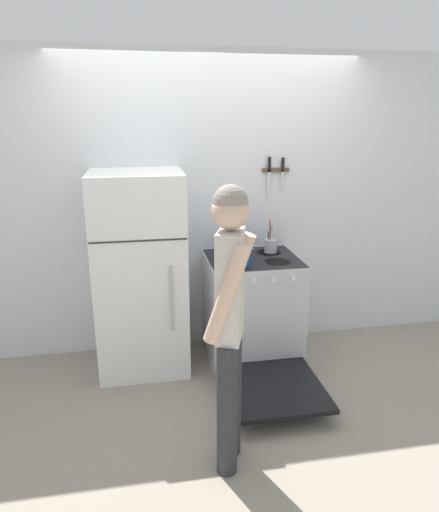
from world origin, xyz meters
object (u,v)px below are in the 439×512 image
object	(u,v)px
dutch_oven_pot	(236,255)
tea_kettle	(231,246)
utensil_jar	(271,245)
person	(230,316)
refrigerator	(141,274)
stove_range	(253,310)

from	to	relation	value
dutch_oven_pot	tea_kettle	size ratio (longest dim) A/B	1.18
utensil_jar	person	world-z (taller)	person
dutch_oven_pot	utensil_jar	distance (m)	0.45
refrigerator	dutch_oven_pot	size ratio (longest dim) A/B	5.53
tea_kettle	utensil_jar	distance (m)	0.35
stove_range	person	size ratio (longest dim) A/B	0.82
utensil_jar	person	bearing A→B (deg)	-114.88
dutch_oven_pot	utensil_jar	size ratio (longest dim) A/B	1.05
dutch_oven_pot	tea_kettle	distance (m)	0.27
stove_range	utensil_jar	size ratio (longest dim) A/B	4.94
refrigerator	person	xyz separation A→B (m)	(0.48, -1.25, 0.15)
tea_kettle	utensil_jar	xyz separation A→B (m)	(0.35, 0.01, -0.01)
refrigerator	tea_kettle	bearing A→B (deg)	8.41
tea_kettle	person	distance (m)	1.39
refrigerator	dutch_oven_pot	xyz separation A→B (m)	(0.75, -0.15, 0.16)
tea_kettle	dutch_oven_pot	bearing A→B (deg)	-92.85
refrigerator	utensil_jar	world-z (taller)	refrigerator
dutch_oven_pot	person	bearing A→B (deg)	-103.97
refrigerator	tea_kettle	size ratio (longest dim) A/B	6.52
tea_kettle	refrigerator	bearing A→B (deg)	-171.59
person	utensil_jar	bearing A→B (deg)	-4.99
refrigerator	tea_kettle	distance (m)	0.79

